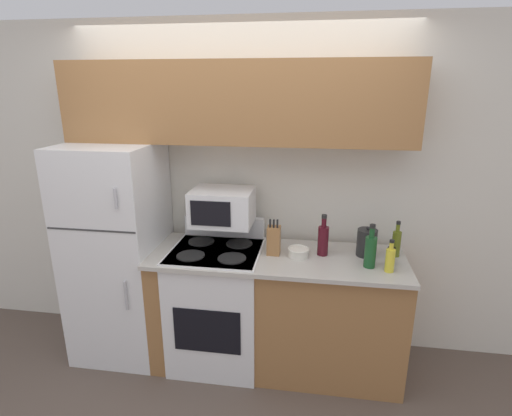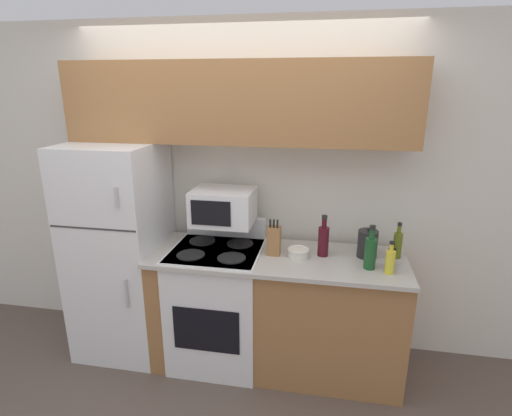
% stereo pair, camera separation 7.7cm
% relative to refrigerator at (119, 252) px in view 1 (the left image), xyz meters
% --- Properties ---
extents(ground_plane, '(12.00, 12.00, 0.00)m').
position_rel_refrigerator_xyz_m(ground_plane, '(0.91, -0.33, -0.84)').
color(ground_plane, brown).
extents(wall_back, '(8.00, 0.05, 2.55)m').
position_rel_refrigerator_xyz_m(wall_back, '(0.91, 0.36, 0.44)').
color(wall_back, silver).
rests_on(wall_back, ground_plane).
extents(lower_cabinets, '(1.81, 0.65, 0.91)m').
position_rel_refrigerator_xyz_m(lower_cabinets, '(1.24, -0.02, -0.38)').
color(lower_cabinets, '#9E6B3D').
rests_on(lower_cabinets, ground_plane).
extents(refrigerator, '(0.66, 0.68, 1.68)m').
position_rel_refrigerator_xyz_m(refrigerator, '(0.00, 0.00, 0.00)').
color(refrigerator, white).
rests_on(refrigerator, ground_plane).
extents(upper_cabinets, '(2.47, 0.34, 0.56)m').
position_rel_refrigerator_xyz_m(upper_cabinets, '(0.91, 0.17, 1.12)').
color(upper_cabinets, '#9E6B3D').
rests_on(upper_cabinets, refrigerator).
extents(stove, '(0.66, 0.63, 1.08)m').
position_rel_refrigerator_xyz_m(stove, '(0.79, -0.04, -0.36)').
color(stove, white).
rests_on(stove, ground_plane).
extents(microwave, '(0.45, 0.35, 0.26)m').
position_rel_refrigerator_xyz_m(microwave, '(0.81, 0.09, 0.38)').
color(microwave, white).
rests_on(microwave, stove).
extents(knife_block, '(0.09, 0.10, 0.26)m').
position_rel_refrigerator_xyz_m(knife_block, '(1.21, -0.01, 0.18)').
color(knife_block, '#9E6B3D').
rests_on(knife_block, lower_cabinets).
extents(bowl, '(0.15, 0.15, 0.07)m').
position_rel_refrigerator_xyz_m(bowl, '(1.39, -0.05, 0.11)').
color(bowl, silver).
rests_on(bowl, lower_cabinets).
extents(bottle_cooking_spray, '(0.06, 0.06, 0.22)m').
position_rel_refrigerator_xyz_m(bottle_cooking_spray, '(1.98, -0.19, 0.16)').
color(bottle_cooking_spray, gold).
rests_on(bottle_cooking_spray, lower_cabinets).
extents(bottle_wine_red, '(0.08, 0.08, 0.30)m').
position_rel_refrigerator_xyz_m(bottle_wine_red, '(1.56, 0.02, 0.19)').
color(bottle_wine_red, '#470F19').
rests_on(bottle_wine_red, lower_cabinets).
extents(bottle_soy_sauce, '(0.05, 0.05, 0.18)m').
position_rel_refrigerator_xyz_m(bottle_soy_sauce, '(2.01, -0.08, 0.15)').
color(bottle_soy_sauce, black).
rests_on(bottle_soy_sauce, lower_cabinets).
extents(bottle_wine_green, '(0.08, 0.08, 0.30)m').
position_rel_refrigerator_xyz_m(bottle_wine_green, '(1.86, -0.14, 0.19)').
color(bottle_wine_green, '#194C23').
rests_on(bottle_wine_green, lower_cabinets).
extents(bottle_olive_oil, '(0.06, 0.06, 0.26)m').
position_rel_refrigerator_xyz_m(bottle_olive_oil, '(2.07, 0.08, 0.18)').
color(bottle_olive_oil, '#5B6619').
rests_on(bottle_olive_oil, lower_cabinets).
extents(kettle, '(0.14, 0.14, 0.22)m').
position_rel_refrigerator_xyz_m(kettle, '(1.86, 0.05, 0.17)').
color(kettle, black).
rests_on(kettle, lower_cabinets).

